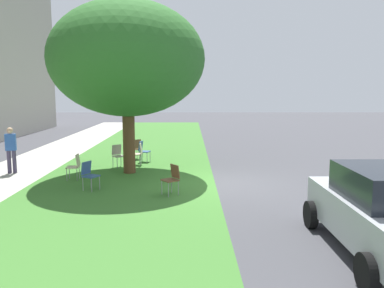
# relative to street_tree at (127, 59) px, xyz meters

# --- Properties ---
(ground) EXTENTS (80.00, 80.00, 0.00)m
(ground) POSITION_rel_street_tree_xyz_m (-1.77, -3.25, -4.11)
(ground) COLOR #424247
(grass_verge) EXTENTS (48.00, 6.00, 0.01)m
(grass_verge) POSITION_rel_street_tree_xyz_m (-1.77, -0.05, -4.11)
(grass_verge) COLOR #3D752D
(grass_verge) RESTS_ON ground
(street_tree) EXTENTS (5.53, 5.53, 6.17)m
(street_tree) POSITION_rel_street_tree_xyz_m (0.00, 0.00, 0.00)
(street_tree) COLOR brown
(street_tree) RESTS_ON ground
(chair_0) EXTENTS (0.44, 0.45, 0.88)m
(chair_0) POSITION_rel_street_tree_xyz_m (-1.15, 1.67, -3.60)
(chair_0) COLOR beige
(chair_0) RESTS_ON ground
(chair_1) EXTENTS (0.58, 0.58, 0.88)m
(chair_1) POSITION_rel_street_tree_xyz_m (2.86, 0.14, -3.60)
(chair_1) COLOR brown
(chair_1) RESTS_ON ground
(chair_2) EXTENTS (0.42, 0.43, 0.88)m
(chair_2) POSITION_rel_street_tree_xyz_m (1.52, -0.14, -3.60)
(chair_2) COLOR beige
(chair_2) RESTS_ON ground
(chair_3) EXTENTS (0.58, 0.58, 0.88)m
(chair_3) POSITION_rel_street_tree_xyz_m (-3.07, -1.70, -3.60)
(chair_3) COLOR brown
(chair_3) RESTS_ON ground
(chair_4) EXTENTS (0.59, 0.58, 0.88)m
(chair_4) POSITION_rel_street_tree_xyz_m (1.10, 0.61, -3.60)
(chair_4) COLOR #ADA393
(chair_4) RESTS_ON ground
(chair_5) EXTENTS (0.51, 0.51, 0.88)m
(chair_5) POSITION_rel_street_tree_xyz_m (2.20, -0.25, -3.60)
(chair_5) COLOR #335184
(chair_5) RESTS_ON ground
(chair_6) EXTENTS (0.56, 0.56, 0.88)m
(chair_6) POSITION_rel_street_tree_xyz_m (-2.53, 0.84, -3.60)
(chair_6) COLOR #335184
(chair_6) RESTS_ON ground
(parked_car) EXTENTS (3.70, 1.92, 1.65)m
(parked_car) POSITION_rel_street_tree_xyz_m (-7.31, -5.77, -3.28)
(parked_car) COLOR #ADB2B7
(parked_car) RESTS_ON ground
(pedestrian_0) EXTENTS (0.28, 0.40, 1.69)m
(pedestrian_0) POSITION_rel_street_tree_xyz_m (-0.08, 4.28, -3.19)
(pedestrian_0) COLOR #3F3851
(pedestrian_0) RESTS_ON ground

